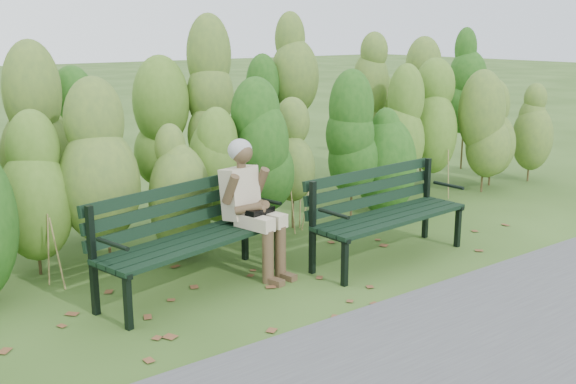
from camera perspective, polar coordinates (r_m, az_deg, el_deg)
ground at (r=6.63m, az=1.82°, el=-6.89°), size 80.00×80.00×0.00m
footpath at (r=5.24m, az=17.42°, el=-13.34°), size 60.00×2.50×0.01m
hedge_band at (r=7.82m, az=-6.68°, el=5.73°), size 11.04×1.67×2.42m
leaf_litter at (r=6.47m, az=2.49°, el=-7.41°), size 5.94×2.30×0.01m
bench_left at (r=6.18m, az=-8.67°, el=-3.18°), size 1.97×1.02×0.94m
bench_right at (r=7.00m, az=8.06°, el=-1.25°), size 1.88×0.73×0.92m
seated_woman at (r=6.43m, az=-3.20°, el=-0.57°), size 0.54×0.79×1.31m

